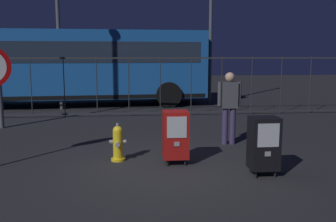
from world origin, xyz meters
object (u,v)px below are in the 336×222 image
at_px(newspaper_box_primary, 264,143).
at_px(bus_near, 75,63).
at_px(fire_hydrant, 118,143).
at_px(bus_far, 41,61).
at_px(street_light_far_left, 211,9).
at_px(newspaper_box_secondary, 176,135).
at_px(pedestrian, 229,104).

relative_size(newspaper_box_primary, bus_near, 0.10).
bearing_deg(fire_hydrant, bus_far, 108.49).
bearing_deg(street_light_far_left, fire_hydrant, -113.28).
relative_size(newspaper_box_secondary, street_light_far_left, 0.15).
relative_size(bus_far, street_light_far_left, 1.56).
height_order(fire_hydrant, bus_far, bus_far).
xyz_separation_m(newspaper_box_secondary, street_light_far_left, (2.52, 8.74, 3.36)).
bearing_deg(bus_near, newspaper_box_secondary, -73.54).
xyz_separation_m(bus_near, bus_far, (-2.42, 4.79, 0.00)).
height_order(newspaper_box_secondary, bus_near, bus_near).
xyz_separation_m(newspaper_box_primary, bus_near, (-4.50, 9.51, 1.14)).
bearing_deg(newspaper_box_primary, newspaper_box_secondary, 149.63).
bearing_deg(pedestrian, fire_hydrant, -155.84).
relative_size(newspaper_box_secondary, pedestrian, 0.61).
distance_m(fire_hydrant, bus_near, 8.69).
distance_m(pedestrian, bus_near, 8.54).
bearing_deg(fire_hydrant, bus_near, 103.31).
distance_m(fire_hydrant, bus_far, 13.93).
bearing_deg(bus_far, newspaper_box_primary, -64.23).
height_order(newspaper_box_secondary, pedestrian, pedestrian).
relative_size(pedestrian, bus_far, 0.16).
xyz_separation_m(fire_hydrant, bus_far, (-4.40, 13.15, 1.36)).
bearing_deg(pedestrian, newspaper_box_secondary, -134.28).
xyz_separation_m(pedestrian, bus_near, (-4.50, 7.23, 0.76)).
height_order(newspaper_box_primary, bus_far, bus_far).
bearing_deg(bus_far, pedestrian, -60.11).
distance_m(newspaper_box_secondary, street_light_far_left, 9.70).
bearing_deg(fire_hydrant, newspaper_box_primary, -24.72).
bearing_deg(newspaper_box_secondary, street_light_far_left, 73.90).
distance_m(bus_near, bus_far, 5.37).
xyz_separation_m(fire_hydrant, pedestrian, (2.52, 1.13, 0.60)).
distance_m(newspaper_box_primary, pedestrian, 2.32).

